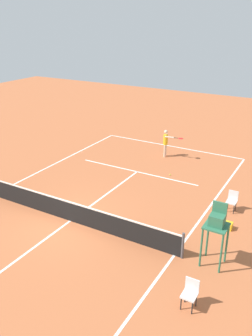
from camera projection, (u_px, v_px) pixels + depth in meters
name	position (u px, v px, depth m)	size (l,w,h in m)	color
ground_plane	(70.00, 221.00, 15.41)	(60.00, 60.00, 0.00)	#B76038
court_lines	(70.00, 221.00, 15.41)	(9.83, 22.38, 0.01)	white
tennis_net	(70.00, 211.00, 15.22)	(10.43, 0.10, 1.07)	#4C4C51
player_serving	(166.00, 141.00, 22.10)	(1.32, 0.46, 1.74)	beige
tennis_ball	(170.00, 175.00, 19.84)	(0.07, 0.07, 0.07)	#CCE033
umpire_chair	(217.00, 225.00, 12.12)	(0.80, 0.80, 2.41)	#2D6B4C
courtside_chair_near	(190.00, 292.00, 10.65)	(0.44, 0.46, 0.95)	#262626
courtside_chair_mid	(232.00, 200.00, 16.02)	(0.44, 0.46, 0.95)	#262626
equipment_bag	(223.00, 224.00, 14.87)	(0.76, 0.32, 0.30)	yellow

